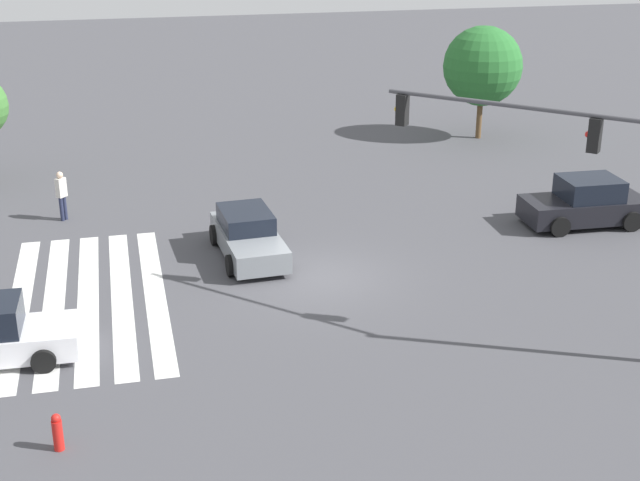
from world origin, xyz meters
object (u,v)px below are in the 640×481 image
object	(u,v)px
car_1	(248,236)
pedestrian	(62,193)
traffic_signal_mast	(585,172)
fire_hydrant	(58,432)
tree_corner_c	(483,66)
car_3	(586,204)

from	to	relation	value
car_1	pedestrian	xyz separation A→B (m)	(-4.86, -5.92, 0.34)
pedestrian	car_1	bearing A→B (deg)	3.18
traffic_signal_mast	fire_hydrant	bearing A→B (deg)	54.50
tree_corner_c	car_1	bearing A→B (deg)	-46.83
car_1	car_3	distance (m)	12.02
pedestrian	fire_hydrant	bearing A→B (deg)	-46.13
traffic_signal_mast	fire_hydrant	xyz separation A→B (m)	(2.15, -12.82, -4.14)
tree_corner_c	traffic_signal_mast	bearing A→B (deg)	-16.33
traffic_signal_mast	fire_hydrant	size ratio (longest dim) A/B	7.25
fire_hydrant	tree_corner_c	bearing A→B (deg)	139.80
traffic_signal_mast	pedestrian	size ratio (longest dim) A/B	3.45
tree_corner_c	fire_hydrant	world-z (taller)	tree_corner_c
traffic_signal_mast	tree_corner_c	size ratio (longest dim) A/B	1.18
car_1	pedestrian	world-z (taller)	pedestrian
car_3	pedestrian	distance (m)	18.55
traffic_signal_mast	car_1	bearing A→B (deg)	-1.63
pedestrian	fire_hydrant	distance (m)	14.68
tree_corner_c	fire_hydrant	bearing A→B (deg)	-40.20
traffic_signal_mast	car_3	xyz separation A→B (m)	(-7.83, 4.78, -3.80)
car_1	tree_corner_c	bearing A→B (deg)	129.67
car_3	tree_corner_c	bearing A→B (deg)	-92.82
traffic_signal_mast	tree_corner_c	world-z (taller)	traffic_signal_mast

